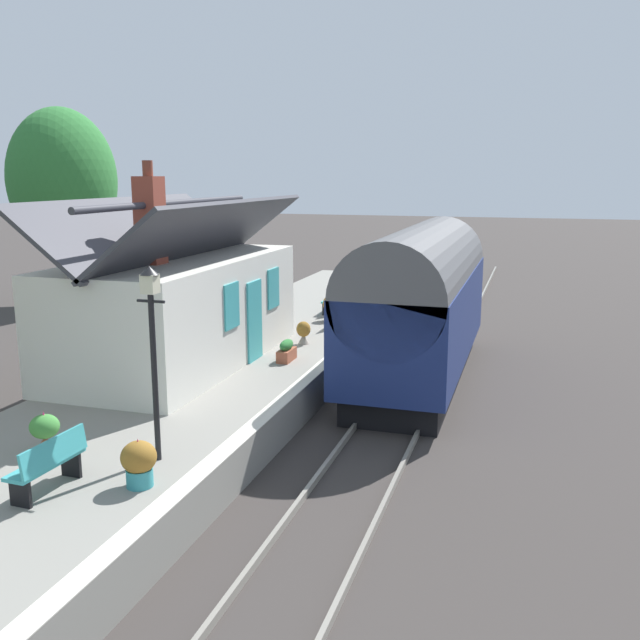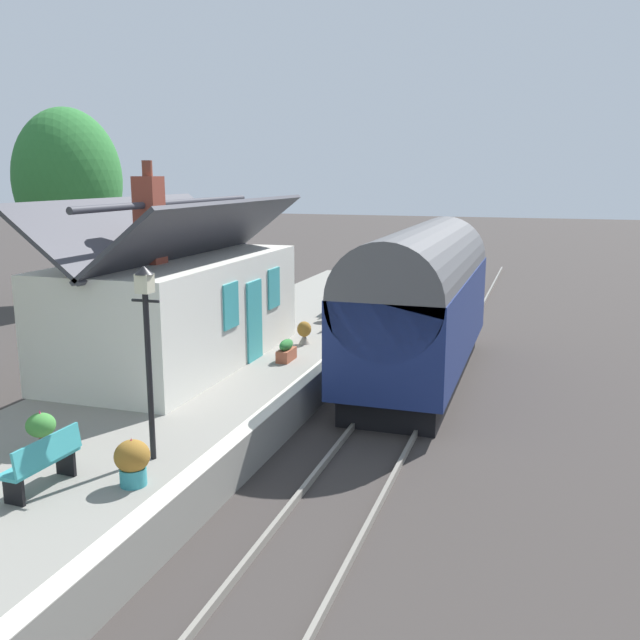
# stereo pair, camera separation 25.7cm
# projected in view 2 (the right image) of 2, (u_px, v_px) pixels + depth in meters

# --- Properties ---
(ground_plane) EXTENTS (160.00, 160.00, 0.00)m
(ground_plane) POSITION_uv_depth(u_px,v_px,m) (379.00, 387.00, 19.03)
(ground_plane) COLOR #383330
(platform) EXTENTS (32.00, 5.47, 0.89)m
(platform) POSITION_uv_depth(u_px,v_px,m) (252.00, 360.00, 20.07)
(platform) COLOR gray
(platform) RESTS_ON ground
(platform_edge_coping) EXTENTS (32.00, 0.36, 0.02)m
(platform_edge_coping) POSITION_uv_depth(u_px,v_px,m) (337.00, 352.00, 19.20)
(platform_edge_coping) COLOR beige
(platform_edge_coping) RESTS_ON platform
(rail_near) EXTENTS (52.00, 0.08, 0.14)m
(rail_near) POSITION_uv_depth(u_px,v_px,m) (438.00, 390.00, 18.53)
(rail_near) COLOR gray
(rail_near) RESTS_ON ground
(rail_far) EXTENTS (52.00, 0.08, 0.14)m
(rail_far) POSITION_uv_depth(u_px,v_px,m) (385.00, 385.00, 18.96)
(rail_far) COLOR gray
(rail_far) RESTS_ON ground
(train) EXTENTS (9.53, 2.73, 4.32)m
(train) POSITION_uv_depth(u_px,v_px,m) (420.00, 303.00, 19.24)
(train) COLOR black
(train) RESTS_ON ground
(station_building) EXTENTS (8.22, 3.80, 5.12)m
(station_building) POSITION_uv_depth(u_px,v_px,m) (179.00, 305.00, 17.99)
(station_building) COLOR silver
(station_building) RESTS_ON platform
(bench_mid_platform) EXTENTS (1.42, 0.50, 0.88)m
(bench_mid_platform) POSITION_uv_depth(u_px,v_px,m) (43.00, 461.00, 10.73)
(bench_mid_platform) COLOR teal
(bench_mid_platform) RESTS_ON platform
(bench_near_building) EXTENTS (1.41, 0.45, 0.88)m
(bench_near_building) POSITION_uv_depth(u_px,v_px,m) (350.00, 288.00, 26.98)
(bench_near_building) COLOR teal
(bench_near_building) RESTS_ON platform
(bench_platform_end) EXTENTS (1.41, 0.45, 0.88)m
(bench_platform_end) POSITION_uv_depth(u_px,v_px,m) (336.00, 299.00, 24.67)
(bench_platform_end) COLOR teal
(bench_platform_end) RESTS_ON platform
(planter_under_sign) EXTENTS (0.51, 0.51, 0.76)m
(planter_under_sign) POSITION_uv_depth(u_px,v_px,m) (41.00, 431.00, 12.30)
(planter_under_sign) COLOR #9E5138
(planter_under_sign) RESTS_ON platform
(planter_by_door) EXTENTS (0.56, 0.56, 0.87)m
(planter_by_door) POSITION_uv_depth(u_px,v_px,m) (333.00, 306.00, 23.30)
(planter_by_door) COLOR black
(planter_by_door) RESTS_ON platform
(planter_edge_near) EXTENTS (0.41, 0.41, 0.66)m
(planter_edge_near) POSITION_uv_depth(u_px,v_px,m) (304.00, 332.00, 20.08)
(planter_edge_near) COLOR gray
(planter_edge_near) RESTS_ON platform
(planter_corner_building) EXTENTS (0.37, 0.37, 0.68)m
(planter_corner_building) POSITION_uv_depth(u_px,v_px,m) (387.00, 288.00, 27.92)
(planter_corner_building) COLOR #9E5138
(planter_corner_building) RESTS_ON platform
(planter_bench_right) EXTENTS (0.56, 0.56, 0.79)m
(planter_bench_right) POSITION_uv_depth(u_px,v_px,m) (132.00, 461.00, 10.91)
(planter_bench_right) COLOR teal
(planter_bench_right) RESTS_ON platform
(planter_edge_far) EXTENTS (0.75, 0.32, 0.57)m
(planter_edge_far) POSITION_uv_depth(u_px,v_px,m) (286.00, 351.00, 18.29)
(planter_edge_far) COLOR #9E5138
(planter_edge_far) RESTS_ON platform
(planter_bench_left) EXTENTS (0.75, 0.32, 0.65)m
(planter_bench_left) POSITION_uv_depth(u_px,v_px,m) (251.00, 309.00, 23.70)
(planter_bench_left) COLOR gray
(planter_bench_left) RESTS_ON platform
(lamp_post_platform) EXTENTS (0.32, 0.50, 3.34)m
(lamp_post_platform) POSITION_uv_depth(u_px,v_px,m) (147.00, 325.00, 11.54)
(lamp_post_platform) COLOR black
(lamp_post_platform) RESTS_ON platform
(station_sign_board) EXTENTS (0.96, 0.06, 1.57)m
(station_sign_board) POSITION_uv_depth(u_px,v_px,m) (351.00, 288.00, 22.60)
(station_sign_board) COLOR black
(station_sign_board) RESTS_ON platform
(tree_behind_building) EXTENTS (4.99, 4.32, 8.50)m
(tree_behind_building) POSITION_uv_depth(u_px,v_px,m) (69.00, 180.00, 30.15)
(tree_behind_building) COLOR #4C3828
(tree_behind_building) RESTS_ON ground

